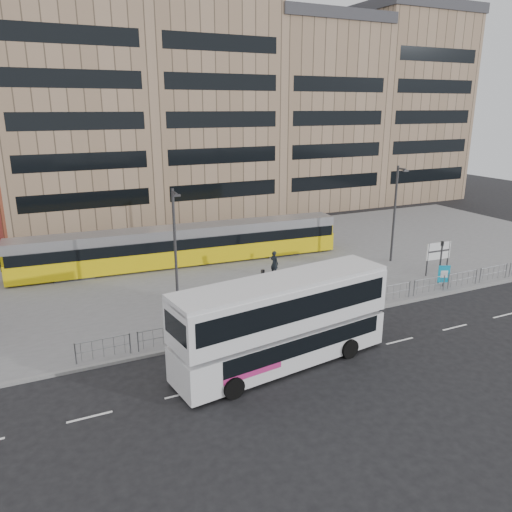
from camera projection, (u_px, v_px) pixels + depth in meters
name	position (u px, v px, depth m)	size (l,w,h in m)	color
ground	(327.00, 320.00, 29.39)	(120.00, 120.00, 0.00)	black
plaza	(244.00, 263.00, 39.76)	(64.00, 24.00, 0.15)	slate
kerb	(327.00, 318.00, 29.41)	(64.00, 0.25, 0.17)	gray
building_row	(176.00, 98.00, 55.97)	(70.40, 18.40, 31.20)	brown
pedestrian_barrier	(351.00, 296.00, 30.36)	(32.07, 0.07, 1.10)	gray
road_markings	(385.00, 344.00, 26.33)	(62.00, 0.12, 0.01)	white
double_decker_bus	(283.00, 319.00, 23.67)	(11.23, 3.97, 4.40)	silver
tram	(183.00, 245.00, 38.95)	(25.59, 4.12, 3.00)	#DEC00C
station_sign	(438.00, 252.00, 36.43)	(2.12, 0.20, 2.43)	#2D2D30
ad_panel	(444.00, 274.00, 34.16)	(0.77, 0.36, 1.51)	#2D2D30
pedestrian	(274.00, 263.00, 36.44)	(0.68, 0.44, 1.85)	black
traffic_light_west	(263.00, 288.00, 28.40)	(0.22, 0.24, 3.10)	#2D2D30
traffic_light_east	(441.00, 257.00, 34.32)	(0.20, 0.23, 3.10)	#2D2D30
lamp_post_west	(175.00, 239.00, 31.38)	(0.45, 1.04, 7.09)	#2D2D30
lamp_post_east	(395.00, 210.00, 38.84)	(0.45, 1.04, 7.60)	#2D2D30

